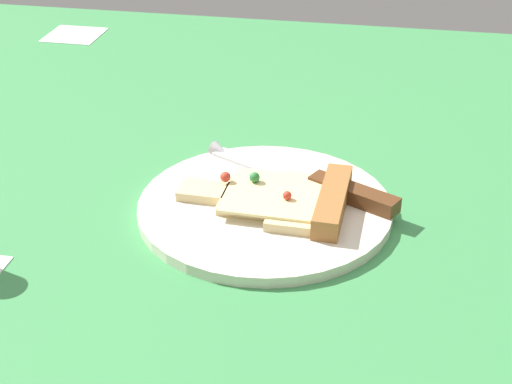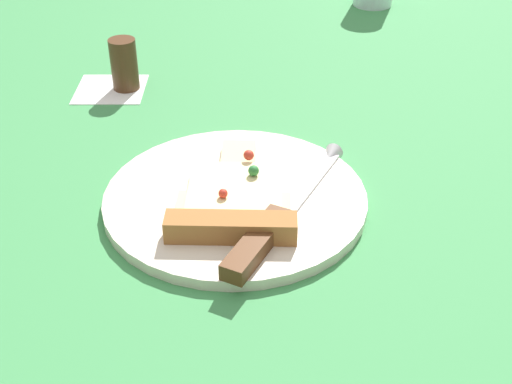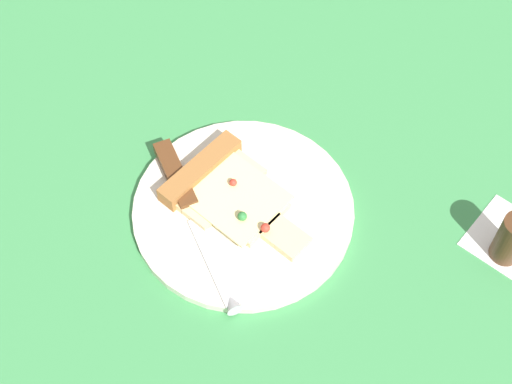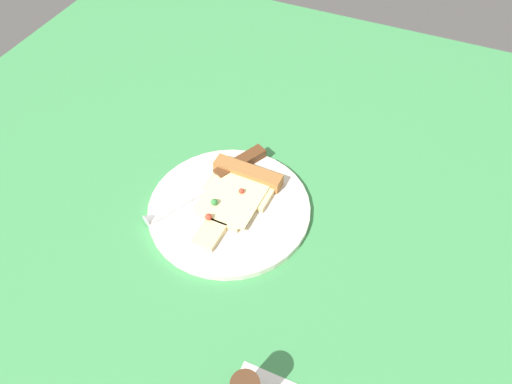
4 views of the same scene
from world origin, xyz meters
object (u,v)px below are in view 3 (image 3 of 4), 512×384
object	(u,v)px
pizza_slice	(227,192)
knife	(189,206)
pepper_shaker	(512,239)
plate	(243,210)

from	to	relation	value
pizza_slice	knife	world-z (taller)	pizza_slice
knife	pepper_shaker	xyz separation A→B (cm)	(-31.53, -19.31, 1.68)
knife	pepper_shaker	size ratio (longest dim) A/B	3.27
plate	pepper_shaker	xyz separation A→B (cm)	(-26.69, -15.10, 2.85)
knife	plate	bearing A→B (deg)	157.72
pizza_slice	plate	bearing A→B (deg)	90.32
plate	pepper_shaker	size ratio (longest dim) A/B	3.84
pizza_slice	pepper_shaker	size ratio (longest dim) A/B	2.57
knife	pepper_shaker	bearing A→B (deg)	148.18
pizza_slice	knife	bearing A→B (deg)	-25.99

